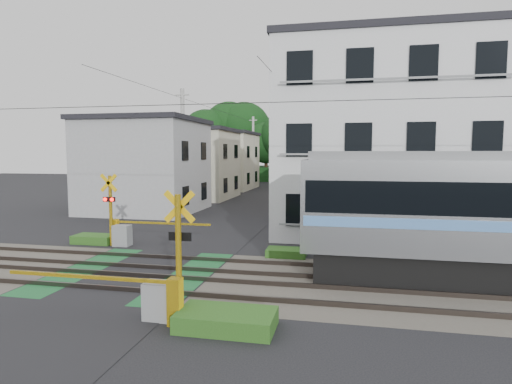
% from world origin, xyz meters
% --- Properties ---
extents(ground, '(120.00, 120.00, 0.00)m').
position_xyz_m(ground, '(0.00, 0.00, 0.00)').
color(ground, black).
extents(track_bed, '(120.00, 120.00, 0.14)m').
position_xyz_m(track_bed, '(0.00, 0.00, 0.04)').
color(track_bed, '#47423A').
rests_on(track_bed, ground).
extents(crossing_signal_near, '(4.74, 0.65, 3.09)m').
position_xyz_m(crossing_signal_near, '(2.59, -3.65, 0.71)').
color(crossing_signal_near, yellow).
rests_on(crossing_signal_near, ground).
extents(crossing_signal_far, '(4.74, 0.65, 3.09)m').
position_xyz_m(crossing_signal_far, '(-2.59, 3.65, 0.71)').
color(crossing_signal_far, yellow).
rests_on(crossing_signal_far, ground).
extents(apartment_block, '(10.20, 8.36, 9.30)m').
position_xyz_m(apartment_block, '(8.50, 9.49, 4.66)').
color(apartment_block, silver).
rests_on(apartment_block, ground).
extents(houses_row, '(22.07, 31.35, 6.80)m').
position_xyz_m(houses_row, '(0.25, 25.92, 3.24)').
color(houses_row, '#A0A2A5').
rests_on(houses_row, ground).
extents(tree_hill, '(40.00, 13.02, 11.72)m').
position_xyz_m(tree_hill, '(0.04, 48.49, 5.96)').
color(tree_hill, '#113411').
rests_on(tree_hill, ground).
extents(catenary, '(60.00, 5.04, 7.00)m').
position_xyz_m(catenary, '(6.00, 0.03, 3.70)').
color(catenary, '#2D2D33').
rests_on(catenary, ground).
extents(utility_poles, '(7.90, 42.00, 8.00)m').
position_xyz_m(utility_poles, '(-1.05, 23.01, 4.08)').
color(utility_poles, '#A5A5A0').
rests_on(utility_poles, ground).
extents(pedestrian, '(0.63, 0.48, 1.56)m').
position_xyz_m(pedestrian, '(1.18, 29.66, 0.78)').
color(pedestrian, black).
rests_on(pedestrian, ground).
extents(weed_patches, '(10.25, 8.80, 0.40)m').
position_xyz_m(weed_patches, '(1.76, -0.09, 0.18)').
color(weed_patches, '#2D5E1E').
rests_on(weed_patches, ground).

